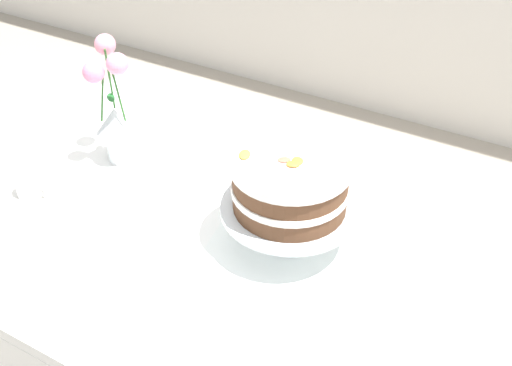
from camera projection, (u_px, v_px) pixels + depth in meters
name	position (u px, v px, depth m)	size (l,w,h in m)	color
dining_table	(231.00, 251.00, 1.47)	(1.40, 1.00, 0.74)	white
linen_napkin	(288.00, 241.00, 1.37)	(0.32, 0.32, 0.00)	white
cake_stand	(289.00, 212.00, 1.32)	(0.29, 0.29, 0.10)	silver
layer_cake	(290.00, 183.00, 1.27)	(0.25, 0.25, 0.12)	brown
flower_vase	(113.00, 109.00, 1.54)	(0.12, 0.12, 0.32)	silver
teacup	(31.00, 187.00, 1.48)	(0.11, 0.11, 0.06)	white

